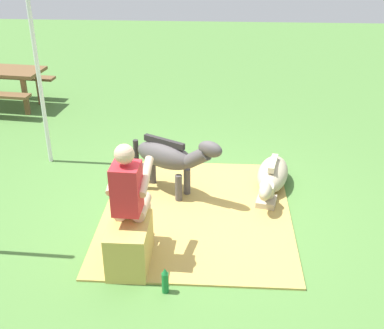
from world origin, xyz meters
TOP-DOWN VIEW (x-y plane):
  - ground_plane at (0.00, 0.00)m, footprint 24.00×24.00m
  - hay_patch at (-0.08, -0.04)m, footprint 2.69×2.32m
  - hay_bale at (-1.12, 0.61)m, footprint 0.64×0.42m
  - person_seated at (-0.95, 0.60)m, footprint 0.67×0.43m
  - pony_standing at (0.38, 0.32)m, footprint 0.82×1.22m
  - pony_lying at (0.59, -1.02)m, footprint 1.36×0.58m
  - soda_bottle at (-1.52, 0.19)m, footprint 0.07×0.07m
  - tent_pole_right at (1.25, 2.23)m, footprint 0.06×0.06m
  - picnic_bench at (3.46, 3.77)m, footprint 1.46×1.63m

SIDE VIEW (x-z plane):
  - ground_plane at x=0.00m, z-range 0.00..0.00m
  - hay_patch at x=-0.08m, z-range 0.00..0.02m
  - soda_bottle at x=-1.52m, z-range 0.00..0.29m
  - pony_lying at x=0.59m, z-range -0.02..0.40m
  - hay_bale at x=-1.12m, z-range 0.00..0.51m
  - pony_standing at x=0.38m, z-range 0.09..1.01m
  - picnic_bench at x=3.46m, z-range 0.20..0.95m
  - person_seated at x=-0.95m, z-range 0.08..1.47m
  - tent_pole_right at x=1.25m, z-range 0.00..2.40m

